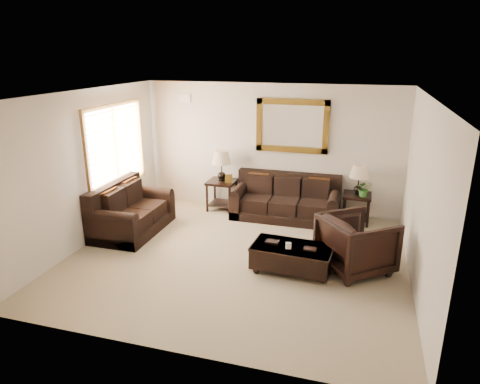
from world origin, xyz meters
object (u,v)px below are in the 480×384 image
(end_table_left, at_px, (222,172))
(armchair, at_px, (357,241))
(sofa, at_px, (286,202))
(loveseat, at_px, (130,214))
(end_table_right, at_px, (358,185))
(coffee_table, at_px, (292,255))

(end_table_left, bearing_deg, armchair, -35.40)
(end_table_left, distance_m, armchair, 3.57)
(armchair, bearing_deg, sofa, -1.53)
(loveseat, xyz_separation_m, end_table_right, (4.16, 1.67, 0.43))
(sofa, xyz_separation_m, end_table_right, (1.41, 0.12, 0.46))
(sofa, height_order, coffee_table, sofa)
(end_table_right, distance_m, coffee_table, 2.60)
(end_table_left, bearing_deg, end_table_right, 0.51)
(end_table_left, distance_m, end_table_right, 2.85)
(end_table_left, bearing_deg, loveseat, -128.49)
(end_table_right, bearing_deg, armchair, -88.58)
(end_table_right, height_order, coffee_table, end_table_right)
(coffee_table, bearing_deg, armchair, 21.48)
(armchair, bearing_deg, end_table_right, -36.75)
(loveseat, bearing_deg, end_table_left, -38.49)
(sofa, relative_size, end_table_left, 1.67)
(sofa, distance_m, coffee_table, 2.32)
(loveseat, xyz_separation_m, coffee_table, (3.25, -0.71, -0.09))
(loveseat, height_order, end_table_left, end_table_left)
(sofa, distance_m, loveseat, 3.16)
(coffee_table, bearing_deg, loveseat, 171.80)
(end_table_left, bearing_deg, sofa, -3.70)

